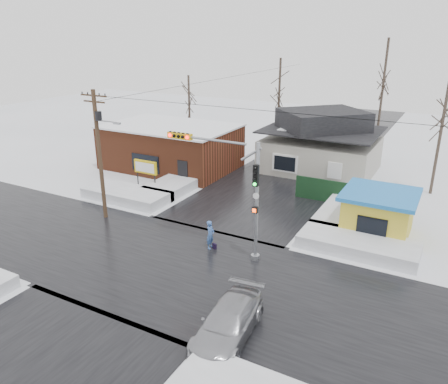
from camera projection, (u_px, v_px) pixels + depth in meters
The scene contains 21 objects.
ground at pixel (169, 266), 24.79m from camera, with size 120.00×120.00×0.00m, color white.
road_ns at pixel (169, 265), 24.79m from camera, with size 10.00×120.00×0.02m, color black.
road_ew at pixel (169, 265), 24.79m from camera, with size 120.00×10.00×0.02m, color black.
snowbank_nw at pixel (127, 195), 34.47m from camera, with size 7.00×3.00×0.80m, color white.
snowbank_ne at pixel (358, 244), 26.38m from camera, with size 7.00×3.00×0.80m, color white.
snowbank_nside_w at pixel (183, 181), 37.69m from camera, with size 3.00×8.00×0.80m, color white.
snowbank_nside_e at pixel (346, 210), 31.40m from camera, with size 3.00×8.00×0.80m, color white.
traffic_signal at pixel (232, 182), 24.58m from camera, with size 6.05×0.68×7.00m.
utility_pole at pixel (100, 148), 29.47m from camera, with size 3.15×0.44×9.00m.
brick_building at pixel (171, 146), 42.20m from camera, with size 12.20×8.20×4.12m.
marquee_sign at pixel (145, 168), 36.00m from camera, with size 2.20×0.21×2.55m.
house at pixel (321, 143), 41.11m from camera, with size 10.40×8.40×5.76m.
kiosk at pixel (378, 213), 28.25m from camera, with size 4.60×4.60×2.88m.
fence at pixel (346, 194), 33.10m from camera, with size 8.00×0.12×1.80m, color black.
tree_far_left at pixel (280, 78), 45.27m from camera, with size 3.00×3.00×10.00m.
tree_far_mid at pixel (386, 64), 41.88m from camera, with size 3.00×3.00×12.00m.
tree_far_right at pixel (445, 106), 33.41m from camera, with size 3.00×3.00×9.00m.
tree_far_west at pixel (189, 90), 48.66m from camera, with size 3.00×3.00×8.00m.
pedestrian at pixel (210, 235), 26.48m from camera, with size 0.66×0.43×1.80m, color #3C62AA.
car at pixel (228, 323), 18.74m from camera, with size 2.06×5.06×1.47m, color #9FA0A6.
shopping_bag at pixel (214, 246), 26.62m from camera, with size 0.28×0.12×0.35m, color black.
Camera 1 is at (13.20, -17.66, 12.48)m, focal length 35.00 mm.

